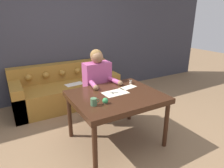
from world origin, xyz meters
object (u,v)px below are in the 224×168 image
Objects in this scene: scissors at (116,93)px; thread_spool at (131,82)px; mug at (94,102)px; person at (98,87)px; dining_table at (116,99)px; couch at (66,90)px; pin_cushion at (105,101)px.

thread_spool is (0.41, 0.25, 0.02)m from scissors.
mug reaches higher than scissors.
person reaches higher than scissors.
dining_table is 0.45m from mug.
scissors is 5.09× the size of thread_spool.
couch reaches higher than dining_table.
mug is 0.14m from pin_cushion.
person is 5.37× the size of scissors.
dining_table is 0.33m from pin_cushion.
dining_table is 10.44× the size of mug.
scissors is 2.03× the size of mug.
thread_spool is (0.84, 0.45, -0.02)m from mug.
pin_cushion reaches higher than dining_table.
scissors is 0.36m from pin_cushion.
person is 0.90m from pin_cushion.
pin_cushion is at bearing -91.00° from couch.
pin_cushion is at bearing -145.67° from dining_table.
couch is 17.75× the size of mug.
couch is 1.63× the size of person.
dining_table is 26.21× the size of thread_spool.
couch is 1.85m from pin_cushion.
mug is 1.58× the size of pin_cushion.
couch is 1.64m from scissors.
mug reaches higher than dining_table.
pin_cushion is (-0.26, -0.18, 0.11)m from dining_table.
thread_spool is at bearing 33.97° from pin_cushion.
person is 17.21× the size of pin_cushion.
mug is at bearing 171.75° from pin_cushion.
mug is at bearing -158.59° from dining_table.
person is (0.04, 0.66, -0.03)m from dining_table.
dining_table is at bearing -146.25° from thread_spool.
person is at bearing 88.50° from scissors.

